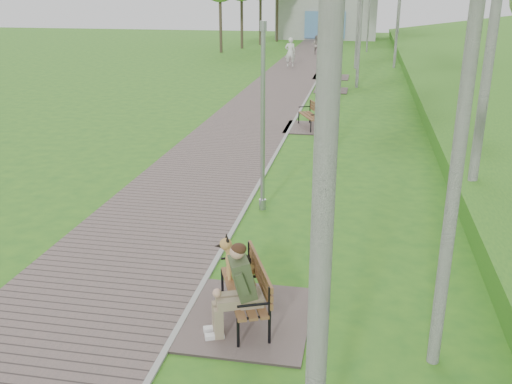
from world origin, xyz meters
TOP-DOWN VIEW (x-y plane):
  - ground at (0.00, 0.00)m, footprint 120.00×120.00m
  - walkway at (-1.75, 21.50)m, footprint 3.50×67.00m
  - kerb at (0.00, 21.50)m, footprint 0.10×67.00m
  - building_north at (-1.50, 50.97)m, footprint 10.00×5.20m
  - bench_main at (0.91, -2.59)m, footprint 2.04×2.27m
  - bench_second at (0.74, 10.90)m, footprint 1.94×2.15m
  - bench_third at (0.96, 19.40)m, footprint 1.69×1.88m
  - bench_far at (0.67, 24.01)m, footprint 2.06×2.29m
  - lamp_post_near at (0.41, 2.31)m, footprint 0.17×0.17m
  - lamp_post_second at (0.32, 19.60)m, footprint 0.19×0.19m
  - lamp_post_third at (0.25, 33.13)m, footprint 0.22×0.22m
  - lamp_post_far at (0.26, 51.36)m, footprint 0.18×0.18m
  - pedestrian_near at (-2.31, 28.25)m, footprint 0.78×0.59m
  - pedestrian_far at (-1.25, 35.95)m, footprint 0.74×0.59m

SIDE VIEW (x-z plane):
  - ground at x=0.00m, z-range 0.00..0.00m
  - walkway at x=-1.75m, z-range 0.00..0.04m
  - kerb at x=0.00m, z-range 0.00..0.05m
  - bench_third at x=0.96m, z-range -0.33..0.71m
  - bench_second at x=0.74m, z-range -0.37..0.82m
  - bench_far at x=0.67m, z-range -0.39..0.87m
  - bench_main at x=0.91m, z-range -0.38..1.39m
  - pedestrian_far at x=-1.25m, z-range 0.00..1.48m
  - pedestrian_near at x=-2.31m, z-range 0.00..1.93m
  - building_north at x=-1.50m, z-range -0.01..3.99m
  - lamp_post_near at x=0.41m, z-range -0.14..4.26m
  - lamp_post_far at x=0.26m, z-range -0.15..4.38m
  - lamp_post_second at x=0.32m, z-range -0.16..4.67m
  - lamp_post_third at x=0.25m, z-range -0.19..5.56m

